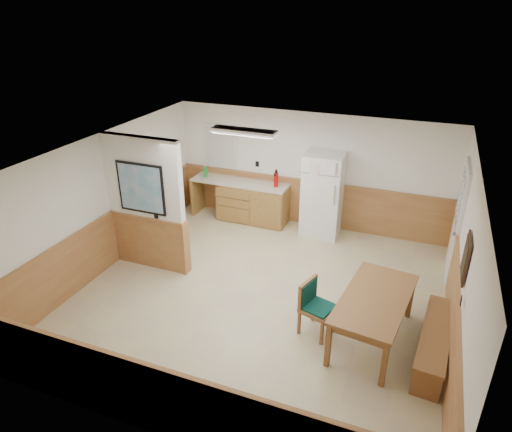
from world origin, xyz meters
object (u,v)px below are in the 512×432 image
at_px(refrigerator, 322,195).
at_px(fire_extinguisher, 276,179).
at_px(soap_bottle, 206,172).
at_px(dining_chair, 313,303).
at_px(dining_bench, 435,337).
at_px(dining_table, 375,303).

relative_size(refrigerator, fire_extinguisher, 4.68).
bearing_deg(soap_bottle, refrigerator, -0.68).
bearing_deg(refrigerator, dining_chair, -79.48).
bearing_deg(dining_bench, dining_table, -178.79).
relative_size(dining_table, dining_bench, 1.05).
distance_m(dining_table, dining_bench, 0.92).
bearing_deg(dining_bench, dining_chair, -173.64).
xyz_separation_m(dining_bench, soap_bottle, (-5.13, 3.14, 0.68)).
relative_size(dining_bench, dining_chair, 2.07).
height_order(dining_table, dining_chair, dining_chair).
bearing_deg(refrigerator, dining_bench, -53.72).
relative_size(dining_bench, fire_extinguisher, 4.63).
height_order(dining_bench, soap_bottle, soap_bottle).
bearing_deg(soap_bottle, dining_bench, -31.49).
distance_m(dining_chair, soap_bottle, 4.69).
height_order(dining_table, dining_bench, dining_table).
bearing_deg(fire_extinguisher, soap_bottle, 163.89).
bearing_deg(dining_bench, soap_bottle, 153.16).
distance_m(refrigerator, soap_bottle, 2.73).
bearing_deg(refrigerator, dining_table, -64.77).
bearing_deg(soap_bottle, fire_extinguisher, 0.96).
xyz_separation_m(dining_table, dining_bench, (0.87, -0.05, -0.31)).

